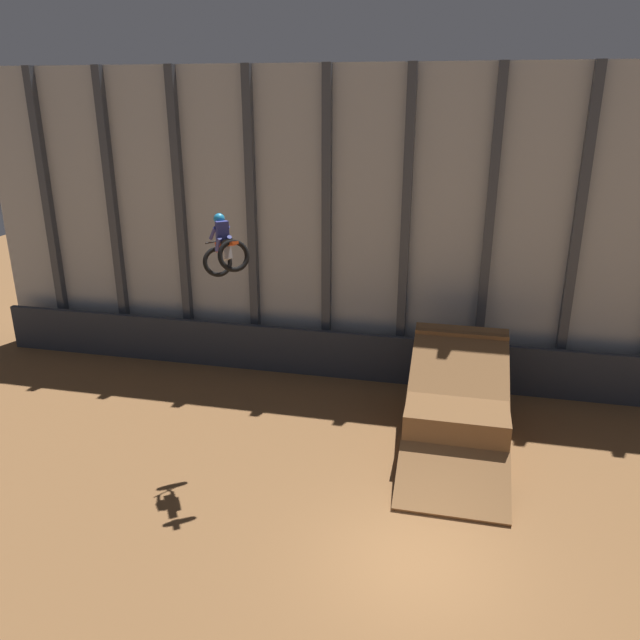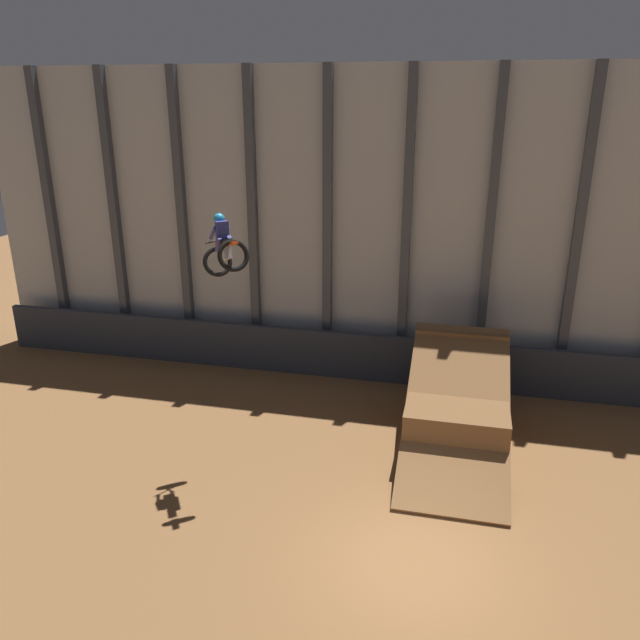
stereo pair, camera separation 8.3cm
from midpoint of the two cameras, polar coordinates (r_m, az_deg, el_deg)
name	(u,v)px [view 2 (the right image)]	position (r m, az deg, el deg)	size (l,w,h in m)	color
ground_plane	(412,564)	(13.78, 8.63, -21.22)	(60.00, 60.00, 0.00)	brown
arena_back_wall	(447,233)	(20.06, 11.67, 7.84)	(32.00, 0.40, 9.93)	#ADB2B7
lower_barrier	(437,364)	(20.61, 10.80, -3.95)	(31.36, 0.20, 1.62)	#2D333D
dirt_ramp	(457,406)	(17.82, 12.53, -7.67)	(2.67, 5.74, 2.72)	brown
rider_bike_solo	(224,249)	(14.72, -8.62, 6.44)	(1.60, 1.76, 1.64)	black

